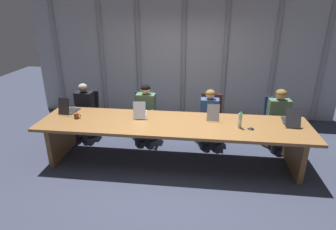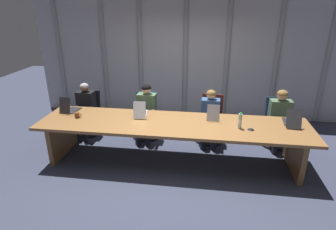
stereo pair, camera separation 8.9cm
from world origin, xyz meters
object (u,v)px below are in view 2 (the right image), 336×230
Objects in this scene: office_chair_right_mid at (276,128)px; office_chair_center at (210,124)px; laptop_left_mid at (141,112)px; conference_mic_left_side at (251,129)px; person_left_end at (85,108)px; office_chair_left_end at (89,118)px; laptop_center at (213,116)px; office_chair_left_mid at (146,121)px; person_right_mid at (281,116)px; person_left_mid at (146,110)px; person_center at (210,115)px; coffee_mug_near at (77,115)px; laptop_left_end at (70,109)px; water_bottle_primary at (240,121)px; laptop_right_mid at (291,121)px.

office_chair_center is at bearing -95.28° from office_chair_right_mid.
laptop_left_mid reaches higher than office_chair_right_mid.
office_chair_center is 8.47× the size of conference_mic_left_side.
person_left_end is 3.39m from conference_mic_left_side.
laptop_center is at bearing 76.25° from office_chair_left_end.
laptop_center is 1.62m from office_chair_left_mid.
office_chair_right_mid is 3.95m from person_left_end.
laptop_left_mid is 2.67m from person_right_mid.
person_left_mid is (-2.63, -0.16, 0.31)m from office_chair_right_mid.
person_left_end is at bearing -77.75° from office_chair_center.
office_chair_left_mid is 0.80× the size of person_left_mid.
person_center reaches higher than coffee_mug_near.
person_left_mid is 8.83× the size of coffee_mug_near.
laptop_center is (2.66, 0.03, -0.00)m from laptop_left_end.
office_chair_left_end is 3.94m from office_chair_right_mid.
laptop_center is 2.80m from office_chair_left_end.
office_chair_center is 1.34m from conference_mic_left_side.
office_chair_center is 2.64m from person_left_end.
water_bottle_primary is at bearing 72.50° from office_chair_left_end.
office_chair_center is at bearing 66.03° from laptop_right_mid.
laptop_left_end is 2.67m from laptop_center.
laptop_right_mid is at bearing -88.74° from laptop_center.
office_chair_center is at bearing -66.88° from laptop_left_mid.
laptop_center is 1.46m from person_left_mid.
office_chair_right_mid is (3.94, 0.00, 0.01)m from office_chair_left_end.
laptop_left_mid is at bearing 13.38° from coffee_mug_near.
laptop_center is 0.43× the size of office_chair_right_mid.
conference_mic_left_side is at bearing -37.04° from office_chair_right_mid.
laptop_left_mid is at bearing -81.69° from laptop_left_end.
laptop_center is 1.55m from office_chair_right_mid.
water_bottle_primary reaches higher than coffee_mug_near.
office_chair_right_mid is 0.80× the size of person_right_mid.
office_chair_left_end is 0.78× the size of person_left_mid.
laptop_left_end is 1.57m from office_chair_left_mid.
person_right_mid is (2.63, 0.00, 0.00)m from person_left_mid.
coffee_mug_near is (-1.07, -0.84, 0.15)m from person_left_mid.
laptop_right_mid is 1.49m from person_center.
water_bottle_primary is at bearing -107.22° from laptop_left_mid.
office_chair_right_mid is at bearing 15.02° from coffee_mug_near.
laptop_right_mid is 3.96× the size of coffee_mug_near.
coffee_mug_near is (0.25, -0.24, -0.01)m from laptop_left_end.
laptop_left_mid is 3.60× the size of coffee_mug_near.
laptop_left_end is at bearing 136.68° from coffee_mug_near.
laptop_center reaches higher than office_chair_center.
laptop_left_end is 0.38× the size of person_left_end.
laptop_center reaches higher than office_chair_left_end.
laptop_right_mid is 0.46× the size of person_left_end.
laptop_left_mid is 1.61m from office_chair_left_end.
conference_mic_left_side is at bearing -38.04° from person_right_mid.
person_left_end is 3.94m from person_right_mid.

